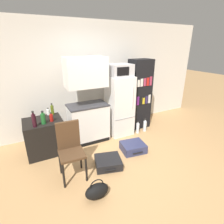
{
  "coord_description": "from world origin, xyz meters",
  "views": [
    {
      "loc": [
        -1.58,
        -2.21,
        2.14
      ],
      "look_at": [
        -0.0,
        0.85,
        0.8
      ],
      "focal_mm": 28.0,
      "sensor_mm": 36.0,
      "label": 1
    }
  ],
  "objects_px": {
    "kitchen_hutch": "(87,105)",
    "water_bottle_front": "(145,126)",
    "refrigerator": "(119,106)",
    "bottle_olive_oil": "(52,110)",
    "suitcase_small_flat": "(133,147)",
    "bottle_ketchup_red": "(51,118)",
    "bottle_milk_white": "(48,112)",
    "side_table": "(45,136)",
    "suitcase_large_flat": "(108,162)",
    "microwave": "(120,70)",
    "bottle_wine_dark": "(34,120)",
    "chair": "(70,146)",
    "water_bottle_middle": "(138,128)",
    "bookshelf": "(139,95)",
    "handbag": "(97,191)",
    "bottle_green_tall": "(43,118)"
  },
  "relations": [
    {
      "from": "kitchen_hutch",
      "to": "water_bottle_front",
      "type": "distance_m",
      "value": 1.65
    },
    {
      "from": "refrigerator",
      "to": "bottle_olive_oil",
      "type": "xyz_separation_m",
      "value": [
        -1.56,
        0.21,
        0.09
      ]
    },
    {
      "from": "suitcase_small_flat",
      "to": "water_bottle_front",
      "type": "distance_m",
      "value": 1.02
    },
    {
      "from": "bottle_ketchup_red",
      "to": "bottle_milk_white",
      "type": "xyz_separation_m",
      "value": [
        -0.0,
        0.39,
        -0.01
      ]
    },
    {
      "from": "side_table",
      "to": "water_bottle_front",
      "type": "xyz_separation_m",
      "value": [
        2.44,
        -0.21,
        -0.21
      ]
    },
    {
      "from": "refrigerator",
      "to": "suitcase_large_flat",
      "type": "bearing_deg",
      "value": -128.17
    },
    {
      "from": "suitcase_small_flat",
      "to": "microwave",
      "type": "bearing_deg",
      "value": 88.32
    },
    {
      "from": "side_table",
      "to": "water_bottle_front",
      "type": "height_order",
      "value": "side_table"
    },
    {
      "from": "bottle_wine_dark",
      "to": "bottle_milk_white",
      "type": "relative_size",
      "value": 2.0
    },
    {
      "from": "chair",
      "to": "microwave",
      "type": "bearing_deg",
      "value": 36.56
    },
    {
      "from": "bottle_wine_dark",
      "to": "bottle_ketchup_red",
      "type": "bearing_deg",
      "value": 20.54
    },
    {
      "from": "suitcase_large_flat",
      "to": "water_bottle_front",
      "type": "xyz_separation_m",
      "value": [
        1.49,
        0.83,
        0.07
      ]
    },
    {
      "from": "water_bottle_front",
      "to": "water_bottle_middle",
      "type": "xyz_separation_m",
      "value": [
        -0.23,
        -0.01,
        -0.01
      ]
    },
    {
      "from": "microwave",
      "to": "bookshelf",
      "type": "relative_size",
      "value": 0.29
    },
    {
      "from": "side_table",
      "to": "chair",
      "type": "height_order",
      "value": "chair"
    },
    {
      "from": "handbag",
      "to": "suitcase_large_flat",
      "type": "bearing_deg",
      "value": 51.23
    },
    {
      "from": "side_table",
      "to": "bottle_wine_dark",
      "type": "relative_size",
      "value": 2.42
    },
    {
      "from": "bottle_milk_white",
      "to": "microwave",
      "type": "bearing_deg",
      "value": -8.13
    },
    {
      "from": "chair",
      "to": "suitcase_small_flat",
      "type": "relative_size",
      "value": 1.8
    },
    {
      "from": "bottle_olive_oil",
      "to": "suitcase_large_flat",
      "type": "distance_m",
      "value": 1.65
    },
    {
      "from": "bottle_ketchup_red",
      "to": "chair",
      "type": "height_order",
      "value": "chair"
    },
    {
      "from": "kitchen_hutch",
      "to": "chair",
      "type": "xyz_separation_m",
      "value": [
        -0.68,
        -1.0,
        -0.31
      ]
    },
    {
      "from": "bookshelf",
      "to": "chair",
      "type": "xyz_separation_m",
      "value": [
        -2.15,
        -1.07,
        -0.34
      ]
    },
    {
      "from": "suitcase_large_flat",
      "to": "water_bottle_middle",
      "type": "bearing_deg",
      "value": 48.63
    },
    {
      "from": "microwave",
      "to": "bottle_wine_dark",
      "type": "relative_size",
      "value": 1.68
    },
    {
      "from": "bottle_green_tall",
      "to": "water_bottle_middle",
      "type": "distance_m",
      "value": 2.3
    },
    {
      "from": "bottle_green_tall",
      "to": "bottle_ketchup_red",
      "type": "bearing_deg",
      "value": 20.04
    },
    {
      "from": "microwave",
      "to": "handbag",
      "type": "xyz_separation_m",
      "value": [
        -1.32,
        -1.67,
        -1.47
      ]
    },
    {
      "from": "bottle_ketchup_red",
      "to": "bottle_milk_white",
      "type": "distance_m",
      "value": 0.39
    },
    {
      "from": "side_table",
      "to": "bottle_olive_oil",
      "type": "relative_size",
      "value": 2.98
    },
    {
      "from": "kitchen_hutch",
      "to": "bottle_wine_dark",
      "type": "xyz_separation_m",
      "value": [
        -1.14,
        -0.29,
        -0.03
      ]
    },
    {
      "from": "side_table",
      "to": "microwave",
      "type": "distance_m",
      "value": 2.19
    },
    {
      "from": "bottle_ketchup_red",
      "to": "bottle_milk_white",
      "type": "height_order",
      "value": "bottle_ketchup_red"
    },
    {
      "from": "side_table",
      "to": "suitcase_small_flat",
      "type": "distance_m",
      "value": 1.87
    },
    {
      "from": "microwave",
      "to": "chair",
      "type": "relative_size",
      "value": 0.54
    },
    {
      "from": "bookshelf",
      "to": "bottle_wine_dark",
      "type": "xyz_separation_m",
      "value": [
        -2.61,
        -0.36,
        -0.06
      ]
    },
    {
      "from": "bottle_ketchup_red",
      "to": "bottle_wine_dark",
      "type": "height_order",
      "value": "bottle_wine_dark"
    },
    {
      "from": "bottle_wine_dark",
      "to": "handbag",
      "type": "relative_size",
      "value": 0.86
    },
    {
      "from": "side_table",
      "to": "bottle_green_tall",
      "type": "xyz_separation_m",
      "value": [
        0.01,
        -0.17,
        0.47
      ]
    },
    {
      "from": "microwave",
      "to": "refrigerator",
      "type": "bearing_deg",
      "value": 73.61
    },
    {
      "from": "bottle_wine_dark",
      "to": "chair",
      "type": "relative_size",
      "value": 0.32
    },
    {
      "from": "handbag",
      "to": "bookshelf",
      "type": "bearing_deg",
      "value": 41.74
    },
    {
      "from": "bookshelf",
      "to": "handbag",
      "type": "height_order",
      "value": "bookshelf"
    },
    {
      "from": "microwave",
      "to": "bottle_milk_white",
      "type": "bearing_deg",
      "value": 171.87
    },
    {
      "from": "microwave",
      "to": "bottle_ketchup_red",
      "type": "height_order",
      "value": "microwave"
    },
    {
      "from": "bottle_olive_oil",
      "to": "chair",
      "type": "bearing_deg",
      "value": -87.48
    },
    {
      "from": "bottle_milk_white",
      "to": "water_bottle_front",
      "type": "distance_m",
      "value": 2.41
    },
    {
      "from": "water_bottle_middle",
      "to": "microwave",
      "type": "bearing_deg",
      "value": 147.6
    },
    {
      "from": "refrigerator",
      "to": "bottle_milk_white",
      "type": "bearing_deg",
      "value": 171.92
    },
    {
      "from": "side_table",
      "to": "chair",
      "type": "relative_size",
      "value": 0.77
    }
  ]
}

